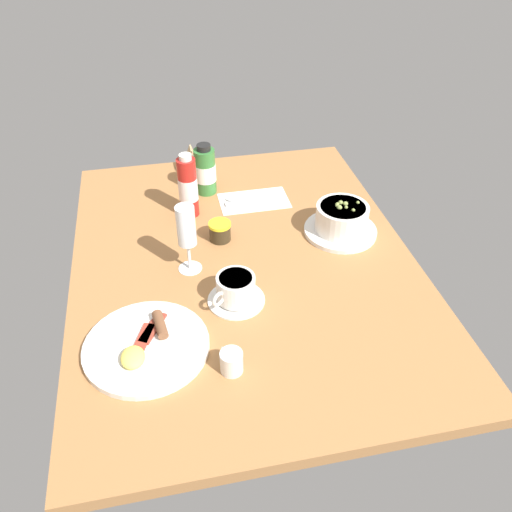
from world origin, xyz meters
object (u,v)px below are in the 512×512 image
porridge_bowl (342,220)px  coffee_cup (236,290)px  sauce_bottle_green (205,171)px  menu_card (192,161)px  sauce_bottle_red (188,187)px  creamer_jug (231,361)px  cutlery_setting (252,200)px  wine_glass (186,230)px  jam_jar (220,231)px  breakfast_plate (146,346)px

porridge_bowl → coffee_cup: 37.93cm
sauce_bottle_green → menu_card: 11.65cm
sauce_bottle_green → sauce_bottle_red: bearing=151.4°
coffee_cup → menu_card: bearing=3.1°
porridge_bowl → creamer_jug: (-39.98, 36.15, -1.59)cm
coffee_cup → creamer_jug: 19.87cm
cutlery_setting → wine_glass: size_ratio=1.13×
creamer_jug → menu_card: menu_card is taller
coffee_cup → menu_card: (59.83, 3.21, 1.24)cm
jam_jar → menu_card: 35.92cm
coffee_cup → menu_card: size_ratio=1.41×
porridge_bowl → coffee_cup: porridge_bowl is taller
coffee_cup → wine_glass: bearing=33.3°
porridge_bowl → sauce_bottle_green: size_ratio=1.27×
cutlery_setting → breakfast_plate: 60.83cm
coffee_cup → cutlery_setting: bearing=-16.4°
wine_glass → breakfast_plate: bearing=154.5°
creamer_jug → sauce_bottle_green: bearing=-3.3°
sauce_bottle_red → menu_card: (22.05, -3.13, -4.02)cm
creamer_jug → sauce_bottle_red: bearing=2.0°
cutlery_setting → sauce_bottle_green: (8.00, 12.38, 6.72)cm
wine_glass → jam_jar: 16.54cm
porridge_bowl → sauce_bottle_red: sauce_bottle_red is taller
porridge_bowl → menu_card: (39.23, 35.05, 0.45)cm
coffee_cup → breakfast_plate: 23.20cm
coffee_cup → menu_card: 59.93cm
cutlery_setting → sauce_bottle_green: bearing=57.1°
jam_jar → sauce_bottle_red: 16.24cm
cutlery_setting → sauce_bottle_green: size_ratio=1.32×
coffee_cup → jam_jar: 24.13cm
coffee_cup → creamer_jug: size_ratio=2.39×
jam_jar → sauce_bottle_red: size_ratio=0.32×
cutlery_setting → creamer_jug: size_ratio=3.68×
cutlery_setting → wine_glass: (-27.17, 20.97, 11.39)cm
cutlery_setting → jam_jar: 20.65cm
cutlery_setting → menu_card: (19.03, 15.25, 4.31)cm
jam_jar → creamer_jug: bearing=174.2°
sauce_bottle_green → menu_card: bearing=14.6°
cutlery_setting → sauce_bottle_red: (-3.02, 18.38, 8.32)cm
porridge_bowl → creamer_jug: size_ratio=3.54×
sauce_bottle_green → jam_jar: bearing=-179.0°
sauce_bottle_red → sauce_bottle_green: sauce_bottle_red is taller
creamer_jug → menu_card: (79.21, -1.10, 2.04)cm
wine_glass → menu_card: 47.09cm
porridge_bowl → sauce_bottle_red: 42.10cm
menu_card → coffee_cup: bearing=-176.9°
creamer_jug → jam_jar: creamer_jug is taller
creamer_jug → sauce_bottle_red: (57.16, 2.03, 6.06)cm
coffee_cup → sauce_bottle_red: 38.67cm
wine_glass → sauce_bottle_red: 24.49cm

